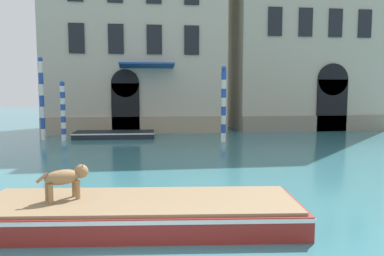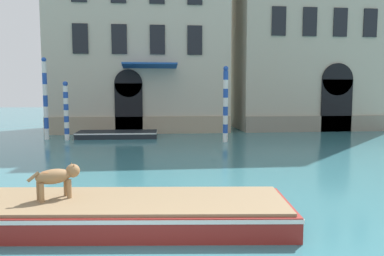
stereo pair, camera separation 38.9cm
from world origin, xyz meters
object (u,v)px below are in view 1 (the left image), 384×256
object	(u,v)px
dog_on_deck	(66,177)
mooring_pole_0	(224,104)
mooring_pole_2	(42,98)
boat_foreground	(140,212)
boat_moored_near_palazzo	(115,134)
mooring_pole_1	(63,111)

from	to	relation	value
dog_on_deck	mooring_pole_0	distance (m)	13.59
mooring_pole_2	boat_foreground	bearing A→B (deg)	-68.73
boat_moored_near_palazzo	mooring_pole_2	bearing A→B (deg)	-172.41
mooring_pole_1	boat_foreground	bearing A→B (deg)	-72.63
boat_moored_near_palazzo	mooring_pole_0	distance (m)	6.83
dog_on_deck	mooring_pole_1	bearing A→B (deg)	72.07
boat_foreground	mooring_pole_0	world-z (taller)	mooring_pole_0
mooring_pole_1	mooring_pole_2	bearing A→B (deg)	164.10
mooring_pole_1	boat_moored_near_palazzo	bearing A→B (deg)	14.98
dog_on_deck	mooring_pole_2	distance (m)	14.85
boat_foreground	boat_moored_near_palazzo	distance (m)	14.92
dog_on_deck	mooring_pole_1	distance (m)	14.18
boat_moored_near_palazzo	mooring_pole_0	size ratio (longest dim) A/B	1.15
boat_foreground	boat_moored_near_palazzo	size ratio (longest dim) A/B	1.44
dog_on_deck	mooring_pole_0	size ratio (longest dim) A/B	0.24
mooring_pole_0	boat_moored_near_palazzo	bearing A→B (deg)	157.99
boat_moored_near_palazzo	mooring_pole_1	distance (m)	3.24
boat_moored_near_palazzo	mooring_pole_0	bearing A→B (deg)	-20.12
mooring_pole_2	boat_moored_near_palazzo	bearing A→B (deg)	5.70
boat_foreground	dog_on_deck	world-z (taller)	dog_on_deck
boat_foreground	mooring_pole_1	size ratio (longest dim) A/B	2.06
boat_foreground	mooring_pole_2	xyz separation A→B (m)	(-5.62, 14.43, 2.07)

